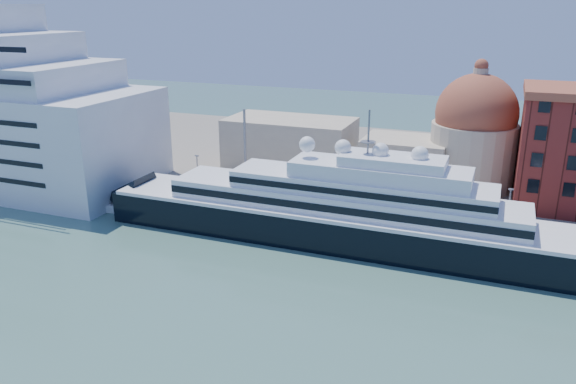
% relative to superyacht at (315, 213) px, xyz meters
% --- Properties ---
extents(ground, '(400.00, 400.00, 0.00)m').
position_rel_superyacht_xyz_m(ground, '(1.68, -23.00, -4.81)').
color(ground, '#365D54').
rests_on(ground, ground).
extents(quay, '(180.00, 10.00, 2.50)m').
position_rel_superyacht_xyz_m(quay, '(1.68, 11.00, -3.56)').
color(quay, gray).
rests_on(quay, ground).
extents(land, '(260.00, 72.00, 2.00)m').
position_rel_superyacht_xyz_m(land, '(1.68, 52.00, -3.81)').
color(land, slate).
rests_on(land, ground).
extents(quay_fence, '(180.00, 0.10, 1.20)m').
position_rel_superyacht_xyz_m(quay_fence, '(1.68, 6.50, -1.71)').
color(quay_fence, slate).
rests_on(quay_fence, quay).
extents(superyacht, '(93.20, 12.92, 27.85)m').
position_rel_superyacht_xyz_m(superyacht, '(0.00, 0.00, 0.00)').
color(superyacht, black).
rests_on(superyacht, ground).
extents(service_barge, '(13.29, 6.18, 2.88)m').
position_rel_superyacht_xyz_m(service_barge, '(-38.06, -0.17, -3.98)').
color(service_barge, white).
rests_on(service_barge, ground).
extents(church, '(66.00, 18.00, 25.50)m').
position_rel_superyacht_xyz_m(church, '(8.07, 34.72, 6.10)').
color(church, beige).
rests_on(church, land).
extents(lamp_posts, '(120.80, 2.40, 18.00)m').
position_rel_superyacht_xyz_m(lamp_posts, '(-10.99, 9.27, 5.03)').
color(lamp_posts, slate).
rests_on(lamp_posts, quay).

